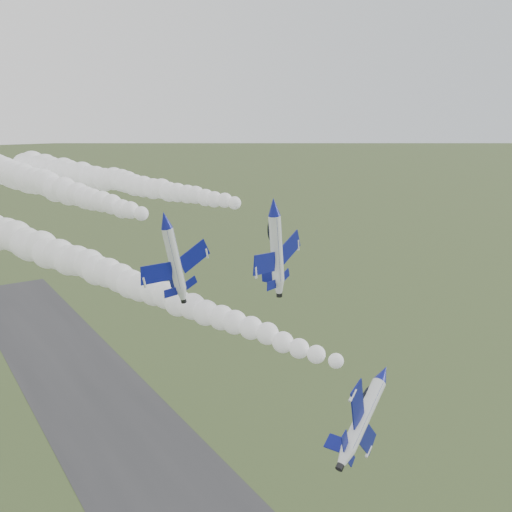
% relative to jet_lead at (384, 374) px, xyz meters
% --- Properties ---
extents(runway, '(24.00, 260.00, 0.04)m').
position_rel_jet_lead_xyz_m(runway, '(-12.43, 34.64, -30.76)').
color(runway, '#323234').
rests_on(runway, ground).
extents(jet_lead, '(6.93, 12.67, 9.53)m').
position_rel_jet_lead_xyz_m(jet_lead, '(0.00, 0.00, 0.00)').
color(jet_lead, silver).
extents(smoke_trail_jet_lead, '(35.17, 72.47, 5.92)m').
position_rel_jet_lead_xyz_m(smoke_trail_jet_lead, '(-15.07, 38.11, 3.43)').
color(smoke_trail_jet_lead, white).
extents(jet_pair_left, '(10.00, 12.07, 3.45)m').
position_rel_jet_lead_xyz_m(jet_pair_left, '(-15.94, 20.65, 15.55)').
color(jet_pair_left, silver).
extents(smoke_trail_jet_pair_left, '(16.49, 68.13, 5.84)m').
position_rel_jet_lead_xyz_m(smoke_trail_jet_pair_left, '(-22.91, 56.46, 16.95)').
color(smoke_trail_jet_pair_left, white).
extents(jet_pair_right, '(11.72, 13.53, 3.64)m').
position_rel_jet_lead_xyz_m(jet_pair_right, '(-0.68, 20.20, 15.78)').
color(jet_pair_right, silver).
extents(smoke_trail_jet_pair_right, '(24.77, 48.98, 4.69)m').
position_rel_jet_lead_xyz_m(smoke_trail_jet_pair_right, '(-12.20, 47.51, 17.09)').
color(smoke_trail_jet_pair_right, white).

